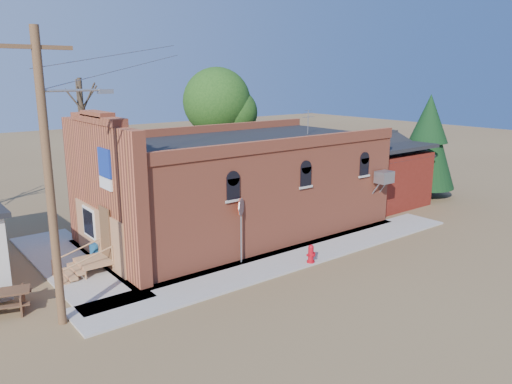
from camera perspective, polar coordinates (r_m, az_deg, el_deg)
ground at (r=20.04m, az=3.14°, el=-9.19°), size 120.00×120.00×0.00m
sidewalk_south at (r=21.59m, az=4.57°, el=-7.42°), size 19.00×2.20×0.08m
sidewalk_west at (r=22.11m, az=-20.24°, el=-7.73°), size 2.60×10.00×0.08m
brick_bar at (r=24.43m, az=-2.39°, el=0.70°), size 16.40×7.97×6.30m
red_shed at (r=31.14m, az=12.50°, el=3.00°), size 5.40×6.40×4.30m
utility_pole at (r=15.89m, az=-22.44°, el=1.81°), size 3.12×0.26×9.00m
tree_bare_near at (r=28.48m, az=-19.32°, el=9.14°), size 2.80×2.80×7.65m
tree_leafy at (r=32.96m, az=-4.48°, el=10.25°), size 4.40×4.40×8.15m
evergreen_tree at (r=33.26m, az=19.05°, el=5.75°), size 3.60×3.60×6.50m
fire_hydrant at (r=20.83m, az=6.30°, el=-7.02°), size 0.42×0.38×0.76m
stop_sign at (r=20.22m, az=-1.73°, el=-2.44°), size 0.61×0.52×2.73m
trash_barrel at (r=22.09m, az=-17.87°, el=-6.46°), size 0.48×0.48×0.71m
picnic_table at (r=18.73m, az=-27.05°, el=-10.81°), size 2.03×1.74×0.72m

